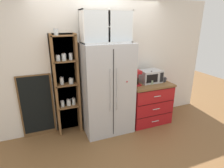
% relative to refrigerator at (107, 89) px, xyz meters
% --- Properties ---
extents(ground_plane, '(10.69, 10.69, 0.00)m').
position_rel_refrigerator_xyz_m(ground_plane, '(-0.00, -0.03, -0.88)').
color(ground_plane, brown).
extents(wall_back_cream, '(4.99, 0.10, 2.55)m').
position_rel_refrigerator_xyz_m(wall_back_cream, '(-0.00, 0.37, 0.40)').
color(wall_back_cream, silver).
rests_on(wall_back_cream, ground).
extents(refrigerator, '(0.93, 0.66, 1.76)m').
position_rel_refrigerator_xyz_m(refrigerator, '(0.00, 0.00, 0.00)').
color(refrigerator, '#B7BABF').
rests_on(refrigerator, ground).
extents(pantry_shelf_column, '(0.49, 0.26, 2.01)m').
position_rel_refrigerator_xyz_m(pantry_shelf_column, '(-0.73, 0.26, 0.12)').
color(pantry_shelf_column, brown).
rests_on(pantry_shelf_column, ground).
extents(counter_cabinet, '(0.91, 0.66, 0.88)m').
position_rel_refrigerator_xyz_m(counter_cabinet, '(0.94, 0.00, -0.44)').
color(counter_cabinet, '#A8161C').
rests_on(counter_cabinet, ground).
extents(microwave, '(0.44, 0.33, 0.26)m').
position_rel_refrigerator_xyz_m(microwave, '(1.00, 0.05, 0.13)').
color(microwave, '#B7BABF').
rests_on(microwave, counter_cabinet).
extents(coffee_maker, '(0.17, 0.20, 0.31)m').
position_rel_refrigerator_xyz_m(coffee_maker, '(0.61, 0.01, 0.16)').
color(coffee_maker, '#A8161C').
rests_on(coffee_maker, counter_cabinet).
extents(mug_charcoal, '(0.11, 0.07, 0.10)m').
position_rel_refrigerator_xyz_m(mug_charcoal, '(1.29, -0.05, 0.05)').
color(mug_charcoal, '#2D2D33').
rests_on(mug_charcoal, counter_cabinet).
extents(mug_sage, '(0.12, 0.09, 0.09)m').
position_rel_refrigerator_xyz_m(mug_sage, '(0.95, -0.07, 0.05)').
color(mug_sage, '#8CA37F').
rests_on(mug_sage, counter_cabinet).
extents(bottle_amber, '(0.06, 0.06, 0.27)m').
position_rel_refrigerator_xyz_m(bottle_amber, '(0.94, -0.05, 0.12)').
color(bottle_amber, brown).
rests_on(bottle_amber, counter_cabinet).
extents(upper_cabinet, '(0.89, 0.32, 0.55)m').
position_rel_refrigerator_xyz_m(upper_cabinet, '(-0.00, 0.05, 1.15)').
color(upper_cabinet, silver).
rests_on(upper_cabinet, refrigerator).
extents(chalkboard_menu, '(0.60, 0.04, 1.22)m').
position_rel_refrigerator_xyz_m(chalkboard_menu, '(-1.29, 0.30, -0.27)').
color(chalkboard_menu, brown).
rests_on(chalkboard_menu, ground).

